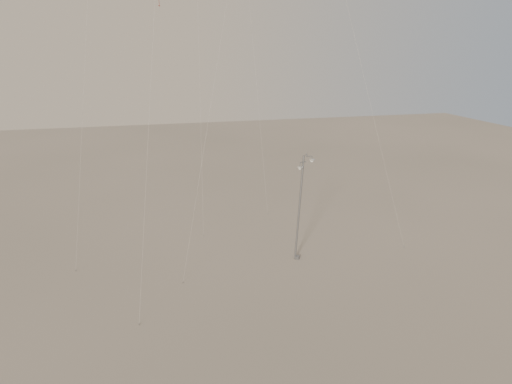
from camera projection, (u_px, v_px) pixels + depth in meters
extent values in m
plane|color=gray|center=(242.00, 295.00, 30.95)|extent=(160.00, 160.00, 0.00)
cylinder|color=gray|center=(297.00, 257.00, 36.29)|extent=(0.44, 0.44, 0.30)
cylinder|color=gray|center=(299.00, 210.00, 34.73)|extent=(0.63, 0.18, 9.67)
cylinder|color=gray|center=(306.00, 155.00, 33.20)|extent=(0.14, 0.14, 0.18)
cylinder|color=gray|center=(309.00, 156.00, 33.29)|extent=(0.50, 0.09, 0.07)
cylinder|color=gray|center=(312.00, 158.00, 33.39)|extent=(0.06, 0.06, 0.30)
ellipsoid|color=#BABAB5|center=(312.00, 160.00, 33.44)|extent=(0.52, 0.52, 0.18)
cylinder|color=gray|center=(303.00, 162.00, 33.27)|extent=(0.60, 0.21, 0.07)
cylinder|color=gray|center=(300.00, 165.00, 33.21)|extent=(0.06, 0.06, 0.40)
ellipsoid|color=#BABAB5|center=(300.00, 167.00, 33.28)|extent=(0.52, 0.52, 0.18)
cylinder|color=beige|center=(84.00, 76.00, 31.13)|extent=(5.18, 3.42, 31.89)
cylinder|color=gray|center=(76.00, 270.00, 34.32)|extent=(0.06, 0.06, 0.10)
cylinder|color=beige|center=(212.00, 96.00, 29.32)|extent=(6.18, 2.22, 29.40)
cylinder|color=gray|center=(183.00, 282.00, 32.54)|extent=(0.06, 0.06, 0.10)
cylinder|color=beige|center=(199.00, 65.00, 40.26)|extent=(1.76, 10.26, 33.02)
cylinder|color=gray|center=(204.00, 235.00, 40.89)|extent=(0.06, 0.06, 0.10)
cylinder|color=beige|center=(147.00, 156.00, 26.98)|extent=(2.98, 6.14, 22.24)
cylinder|color=gray|center=(139.00, 324.00, 27.55)|extent=(0.06, 0.06, 0.10)
cylinder|color=beige|center=(370.00, 104.00, 38.44)|extent=(4.16, 10.48, 25.91)
cylinder|color=gray|center=(404.00, 247.00, 38.43)|extent=(0.06, 0.06, 0.10)
cylinder|color=beige|center=(255.00, 65.00, 41.96)|extent=(2.34, 2.95, 32.78)
cylinder|color=gray|center=(268.00, 213.00, 46.35)|extent=(0.06, 0.06, 0.10)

